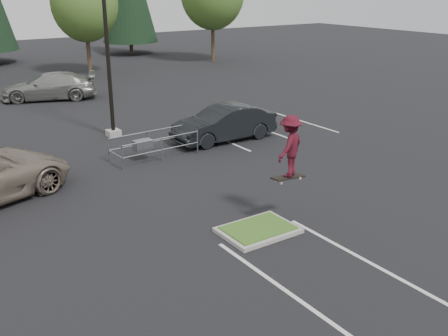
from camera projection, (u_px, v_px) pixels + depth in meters
ground at (258, 232)px, 15.46m from camera, size 120.00×120.00×0.00m
grass_median at (258, 230)px, 15.43m from camera, size 2.20×1.60×0.16m
stall_lines at (130, 181)px, 19.45m from camera, size 22.62×17.60×0.01m
light_pole at (107, 39)px, 23.56m from camera, size 0.70×0.60×10.12m
decid_c at (84, 6)px, 40.15m from camera, size 5.12×5.12×8.38m
cart_corral at (145, 144)px, 21.61m from camera, size 3.65×1.47×1.02m
skateboarder at (289, 147)px, 15.39m from camera, size 1.38×1.12×2.01m
car_r_charc at (224, 123)px, 24.16m from camera, size 4.94×1.77×1.62m
car_far_silver at (51, 86)px, 32.67m from camera, size 6.16×4.23×1.66m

